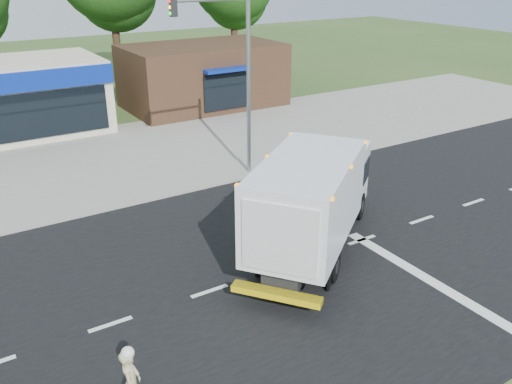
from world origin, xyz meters
TOP-DOWN VIEW (x-y plane):
  - ground at (0.00, 0.00)m, footprint 120.00×120.00m
  - road_asphalt at (0.00, 0.00)m, footprint 60.00×14.00m
  - sidewalk at (0.00, 8.20)m, footprint 60.00×2.40m
  - parking_apron at (0.00, 14.00)m, footprint 60.00×9.00m
  - lane_markings at (1.35, -1.35)m, footprint 55.20×7.00m
  - ems_box_truck at (1.09, 0.41)m, footprint 7.78×6.78m
  - emergency_worker at (-6.55, -3.31)m, footprint 0.63×0.72m
  - brown_storefront at (7.00, 19.98)m, footprint 10.00×6.70m
  - traffic_signal_pole at (2.35, 7.60)m, footprint 3.51×0.25m

SIDE VIEW (x-z plane):
  - ground at x=0.00m, z-range 0.00..0.00m
  - road_asphalt at x=0.00m, z-range -0.01..0.01m
  - parking_apron at x=0.00m, z-range 0.00..0.02m
  - lane_markings at x=1.35m, z-range 0.01..0.02m
  - sidewalk at x=0.00m, z-range 0.00..0.12m
  - emergency_worker at x=-6.55m, z-range -0.01..1.77m
  - brown_storefront at x=7.00m, z-range 0.00..4.00m
  - ems_box_truck at x=1.09m, z-range 0.27..3.79m
  - traffic_signal_pole at x=2.35m, z-range 0.92..8.92m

